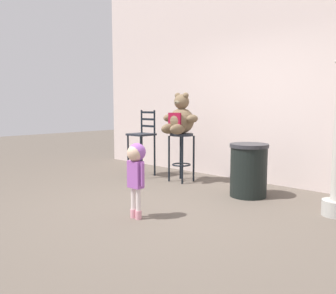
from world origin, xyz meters
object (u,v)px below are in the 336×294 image
teddy_bear (180,119)px  trash_bin (249,170)px  bar_chair_empty (142,138)px  child_walking (136,164)px  bar_stool_with_teddy (181,147)px

teddy_bear → trash_bin: 1.49m
bar_chair_empty → trash_bin: bearing=-0.1°
teddy_bear → child_walking: 2.05m
child_walking → trash_bin: bearing=150.6°
bar_chair_empty → teddy_bear: bearing=5.4°
child_walking → bar_chair_empty: (-1.73, 1.71, 0.06)m
bar_stool_with_teddy → child_walking: bearing=-63.5°
teddy_bear → child_walking: size_ratio=0.79×
bar_stool_with_teddy → bar_chair_empty: bearing=-172.3°
trash_bin → bar_stool_with_teddy: bearing=175.0°
trash_bin → bar_chair_empty: (-2.15, 0.00, 0.30)m
bar_stool_with_teddy → bar_chair_empty: (-0.82, -0.11, 0.11)m
teddy_bear → trash_bin: bearing=-3.5°
child_walking → trash_bin: child_walking is taller
child_walking → bar_chair_empty: 2.44m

